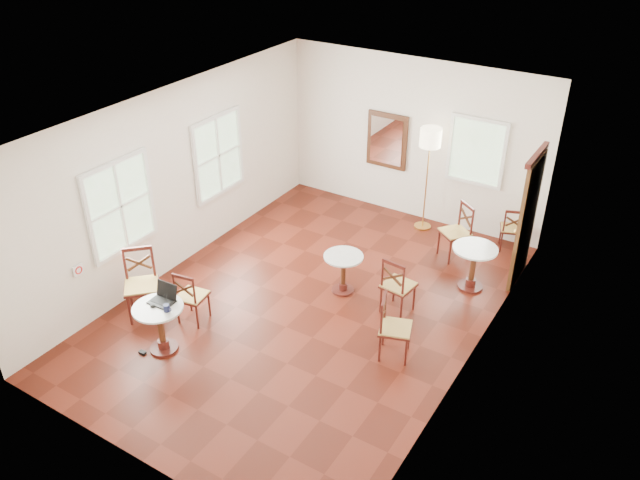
# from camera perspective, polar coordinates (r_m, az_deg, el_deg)

# --- Properties ---
(ground) EXTENTS (7.00, 7.00, 0.00)m
(ground) POSITION_cam_1_polar(r_m,az_deg,el_deg) (9.82, -0.93, -5.79)
(ground) COLOR #52190E
(ground) RESTS_ON ground
(room_shell) EXTENTS (5.02, 7.02, 3.01)m
(room_shell) POSITION_cam_1_polar(r_m,az_deg,el_deg) (9.07, -0.41, 4.87)
(room_shell) COLOR white
(room_shell) RESTS_ON ground
(cafe_table_near) EXTENTS (0.68, 0.68, 0.72)m
(cafe_table_near) POSITION_cam_1_polar(r_m,az_deg,el_deg) (8.99, -14.06, -7.23)
(cafe_table_near) COLOR #4A1912
(cafe_table_near) RESTS_ON ground
(cafe_table_mid) EXTENTS (0.62, 0.62, 0.65)m
(cafe_table_mid) POSITION_cam_1_polar(r_m,az_deg,el_deg) (9.91, 2.08, -2.63)
(cafe_table_mid) COLOR #4A1912
(cafe_table_mid) RESTS_ON ground
(cafe_table_back) EXTENTS (0.69, 0.69, 0.73)m
(cafe_table_back) POSITION_cam_1_polar(r_m,az_deg,el_deg) (10.24, 13.51, -2.02)
(cafe_table_back) COLOR #4A1912
(cafe_table_back) RESTS_ON ground
(chair_near_a) EXTENTS (0.46, 0.46, 0.87)m
(chair_near_a) POSITION_cam_1_polar(r_m,az_deg,el_deg) (9.45, -11.41, -4.93)
(chair_near_a) COLOR #4A1912
(chair_near_a) RESTS_ON ground
(chair_near_b) EXTENTS (0.69, 0.69, 1.06)m
(chair_near_b) POSITION_cam_1_polar(r_m,az_deg,el_deg) (9.70, -15.65, -3.82)
(chair_near_b) COLOR #4A1912
(chair_near_b) RESTS_ON ground
(chair_mid_a) EXTENTS (0.48, 0.48, 0.95)m
(chair_mid_a) POSITION_cam_1_polar(r_m,az_deg,el_deg) (9.48, 6.93, -4.05)
(chair_mid_a) COLOR #4A1912
(chair_mid_a) RESTS_ON ground
(chair_mid_b) EXTENTS (0.55, 0.55, 0.94)m
(chair_mid_b) POSITION_cam_1_polar(r_m,az_deg,el_deg) (8.68, 6.58, -7.75)
(chair_mid_b) COLOR #4A1912
(chair_mid_b) RESTS_ON ground
(chair_back_a) EXTENTS (0.48, 0.48, 0.82)m
(chair_back_a) POSITION_cam_1_polar(r_m,az_deg,el_deg) (11.47, 16.73, 0.97)
(chair_back_a) COLOR #4A1912
(chair_back_a) RESTS_ON ground
(chair_back_b) EXTENTS (0.63, 0.63, 0.97)m
(chair_back_b) POSITION_cam_1_polar(r_m,az_deg,el_deg) (10.98, 12.06, 0.73)
(chair_back_b) COLOR #4A1912
(chair_back_b) RESTS_ON ground
(floor_lamp) EXTENTS (0.38, 0.38, 1.93)m
(floor_lamp) POSITION_cam_1_polar(r_m,az_deg,el_deg) (11.32, 9.78, 8.39)
(floor_lamp) COLOR #BF8C3F
(floor_lamp) RESTS_ON ground
(laptop) EXTENTS (0.35, 0.29, 0.24)m
(laptop) POSITION_cam_1_polar(r_m,az_deg,el_deg) (8.90, -13.74, -4.95)
(laptop) COLOR black
(laptop) RESTS_ON cafe_table_near
(mouse) EXTENTS (0.10, 0.08, 0.03)m
(mouse) POSITION_cam_1_polar(r_m,az_deg,el_deg) (8.84, -14.71, -5.70)
(mouse) COLOR black
(mouse) RESTS_ON cafe_table_near
(navy_mug) EXTENTS (0.13, 0.09, 0.10)m
(navy_mug) POSITION_cam_1_polar(r_m,az_deg,el_deg) (8.70, -13.50, -5.92)
(navy_mug) COLOR black
(navy_mug) RESTS_ON cafe_table_near
(water_glass) EXTENTS (0.06, 0.06, 0.11)m
(water_glass) POSITION_cam_1_polar(r_m,az_deg,el_deg) (8.88, -13.52, -5.06)
(water_glass) COLOR white
(water_glass) RESTS_ON cafe_table_near
(power_adapter) EXTENTS (0.10, 0.06, 0.04)m
(power_adapter) POSITION_cam_1_polar(r_m,az_deg,el_deg) (9.25, -15.55, -9.64)
(power_adapter) COLOR black
(power_adapter) RESTS_ON ground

